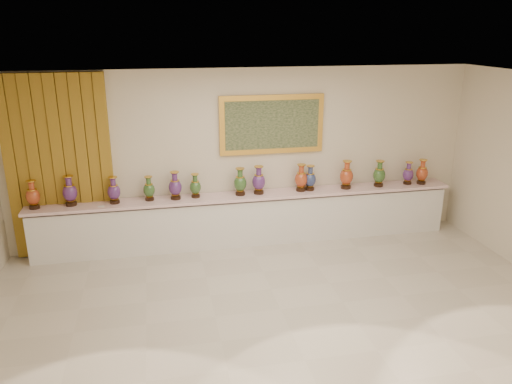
# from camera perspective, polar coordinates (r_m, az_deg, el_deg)

# --- Properties ---
(ground) EXTENTS (8.00, 8.00, 0.00)m
(ground) POSITION_cam_1_polar(r_m,az_deg,el_deg) (6.92, 2.83, -13.24)
(ground) COLOR beige
(ground) RESTS_ON ground
(room) EXTENTS (8.00, 8.00, 8.00)m
(room) POSITION_cam_1_polar(r_m,az_deg,el_deg) (8.45, -17.85, 3.50)
(room) COLOR beige
(room) RESTS_ON ground
(counter) EXTENTS (7.28, 0.48, 0.90)m
(counter) POSITION_cam_1_polar(r_m,az_deg,el_deg) (8.72, -0.84, -3.12)
(counter) COLOR white
(counter) RESTS_ON ground
(vase_0) EXTENTS (0.28, 0.28, 0.46)m
(vase_0) POSITION_cam_1_polar(r_m,az_deg,el_deg) (8.56, -24.14, -0.42)
(vase_0) COLOR black
(vase_0) RESTS_ON counter
(vase_1) EXTENTS (0.28, 0.28, 0.49)m
(vase_1) POSITION_cam_1_polar(r_m,az_deg,el_deg) (8.48, -20.50, -0.02)
(vase_1) COLOR black
(vase_1) RESTS_ON counter
(vase_2) EXTENTS (0.21, 0.21, 0.45)m
(vase_2) POSITION_cam_1_polar(r_m,az_deg,el_deg) (8.37, -15.93, 0.06)
(vase_2) COLOR black
(vase_2) RESTS_ON counter
(vase_3) EXTENTS (0.19, 0.19, 0.41)m
(vase_3) POSITION_cam_1_polar(r_m,az_deg,el_deg) (8.38, -12.12, 0.27)
(vase_3) COLOR black
(vase_3) RESTS_ON counter
(vase_4) EXTENTS (0.24, 0.24, 0.47)m
(vase_4) POSITION_cam_1_polar(r_m,az_deg,el_deg) (8.35, -9.22, 0.59)
(vase_4) COLOR black
(vase_4) RESTS_ON counter
(vase_5) EXTENTS (0.21, 0.21, 0.41)m
(vase_5) POSITION_cam_1_polar(r_m,az_deg,el_deg) (8.40, -6.95, 0.60)
(vase_5) COLOR black
(vase_5) RESTS_ON counter
(vase_6) EXTENTS (0.27, 0.27, 0.47)m
(vase_6) POSITION_cam_1_polar(r_m,az_deg,el_deg) (8.45, -1.82, 1.04)
(vase_6) COLOR black
(vase_6) RESTS_ON counter
(vase_7) EXTENTS (0.28, 0.28, 0.49)m
(vase_7) POSITION_cam_1_polar(r_m,az_deg,el_deg) (8.51, 0.31, 1.23)
(vase_7) COLOR black
(vase_7) RESTS_ON counter
(vase_8) EXTENTS (0.26, 0.26, 0.48)m
(vase_8) POSITION_cam_1_polar(r_m,az_deg,el_deg) (8.70, 5.17, 1.49)
(vase_8) COLOR black
(vase_8) RESTS_ON counter
(vase_9) EXTENTS (0.22, 0.22, 0.44)m
(vase_9) POSITION_cam_1_polar(r_m,az_deg,el_deg) (8.76, 6.20, 1.48)
(vase_9) COLOR black
(vase_9) RESTS_ON counter
(vase_10) EXTENTS (0.31, 0.31, 0.50)m
(vase_10) POSITION_cam_1_polar(r_m,az_deg,el_deg) (8.94, 10.30, 1.81)
(vase_10) COLOR black
(vase_10) RESTS_ON counter
(vase_11) EXTENTS (0.29, 0.29, 0.47)m
(vase_11) POSITION_cam_1_polar(r_m,az_deg,el_deg) (9.19, 13.90, 1.92)
(vase_11) COLOR black
(vase_11) RESTS_ON counter
(vase_12) EXTENTS (0.25, 0.25, 0.41)m
(vase_12) POSITION_cam_1_polar(r_m,az_deg,el_deg) (9.47, 17.00, 1.96)
(vase_12) COLOR black
(vase_12) RESTS_ON counter
(vase_13) EXTENTS (0.26, 0.26, 0.46)m
(vase_13) POSITION_cam_1_polar(r_m,az_deg,el_deg) (9.55, 18.45, 2.08)
(vase_13) COLOR black
(vase_13) RESTS_ON counter
(label_card) EXTENTS (0.10, 0.06, 0.00)m
(label_card) POSITION_cam_1_polar(r_m,az_deg,el_deg) (8.34, -17.29, -1.58)
(label_card) COLOR white
(label_card) RESTS_ON counter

